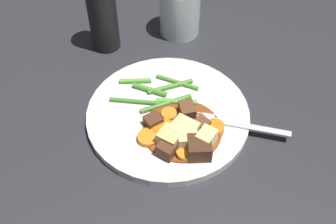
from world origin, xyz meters
TOP-DOWN VIEW (x-y plane):
  - ground_plane at (0.00, 0.00)m, footprint 3.00×3.00m
  - dinner_plate at (0.00, 0.00)m, footprint 0.25×0.25m
  - stew_sauce at (0.04, 0.01)m, footprint 0.12×0.12m
  - carrot_slice_0 at (0.01, 0.00)m, footprint 0.03×0.03m
  - carrot_slice_1 at (0.05, 0.06)m, footprint 0.04×0.04m
  - carrot_slice_2 at (0.04, 0.00)m, footprint 0.03×0.03m
  - carrot_slice_3 at (0.08, 0.01)m, footprint 0.03×0.03m
  - carrot_slice_4 at (0.03, -0.01)m, footprint 0.04×0.04m
  - carrot_slice_5 at (0.05, -0.04)m, footprint 0.03×0.03m
  - potato_chunk_0 at (0.06, -0.01)m, footprint 0.04×0.04m
  - potato_chunk_1 at (0.07, 0.04)m, footprint 0.04×0.04m
  - potato_chunk_2 at (0.05, 0.01)m, footprint 0.05×0.05m
  - potato_chunk_3 at (0.07, 0.01)m, footprint 0.03×0.03m
  - meat_chunk_0 at (0.08, -0.02)m, footprint 0.04×0.04m
  - meat_chunk_1 at (0.02, -0.03)m, footprint 0.03×0.03m
  - meat_chunk_2 at (0.01, 0.03)m, footprint 0.03×0.02m
  - meat_chunk_3 at (0.09, 0.03)m, footprint 0.04×0.04m
  - meat_chunk_4 at (0.04, 0.04)m, footprint 0.03×0.03m
  - green_bean_0 at (-0.06, 0.03)m, footprint 0.05×0.06m
  - green_bean_1 at (-0.01, 0.00)m, footprint 0.02×0.08m
  - green_bean_2 at (-0.05, -0.02)m, footprint 0.04×0.05m
  - green_bean_3 at (-0.03, -0.05)m, footprint 0.03×0.08m
  - green_bean_4 at (-0.05, 0.01)m, footprint 0.02×0.08m
  - green_bean_5 at (-0.01, 0.02)m, footprint 0.03×0.06m
  - green_bean_6 at (-0.07, -0.04)m, footprint 0.02×0.05m
  - fork at (0.04, 0.08)m, footprint 0.09×0.16m
  - water_glass at (-0.21, 0.07)m, footprint 0.07×0.07m
  - pepper_mill at (-0.20, -0.07)m, footprint 0.05×0.05m

SIDE VIEW (x-z plane):
  - ground_plane at x=0.00m, z-range 0.00..0.00m
  - dinner_plate at x=0.00m, z-range 0.00..0.01m
  - stew_sauce at x=0.04m, z-range 0.01..0.02m
  - fork at x=0.04m, z-range 0.01..0.02m
  - green_bean_0 at x=-0.06m, z-range 0.01..0.02m
  - green_bean_3 at x=-0.03m, z-range 0.01..0.02m
  - green_bean_4 at x=-0.05m, z-range 0.01..0.02m
  - green_bean_1 at x=-0.01m, z-range 0.01..0.02m
  - green_bean_6 at x=-0.07m, z-range 0.01..0.02m
  - carrot_slice_0 at x=0.01m, z-range 0.01..0.02m
  - green_bean_2 at x=-0.05m, z-range 0.01..0.02m
  - carrot_slice_5 at x=0.05m, z-range 0.01..0.02m
  - green_bean_5 at x=-0.01m, z-range 0.01..0.02m
  - carrot_slice_3 at x=0.08m, z-range 0.01..0.02m
  - carrot_slice_4 at x=0.03m, z-range 0.01..0.02m
  - carrot_slice_2 at x=0.04m, z-range 0.01..0.03m
  - carrot_slice_1 at x=0.05m, z-range 0.01..0.03m
  - meat_chunk_1 at x=0.02m, z-range 0.01..0.03m
  - meat_chunk_4 at x=0.04m, z-range 0.01..0.03m
  - meat_chunk_0 at x=0.08m, z-range 0.01..0.03m
  - meat_chunk_2 at x=0.01m, z-range 0.01..0.04m
  - potato_chunk_0 at x=0.06m, z-range 0.01..0.04m
  - potato_chunk_3 at x=0.07m, z-range 0.01..0.04m
  - potato_chunk_2 at x=0.05m, z-range 0.01..0.04m
  - meat_chunk_3 at x=0.09m, z-range 0.01..0.04m
  - potato_chunk_1 at x=0.07m, z-range 0.01..0.04m
  - water_glass at x=-0.21m, z-range 0.00..0.09m
  - pepper_mill at x=-0.20m, z-range 0.00..0.15m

